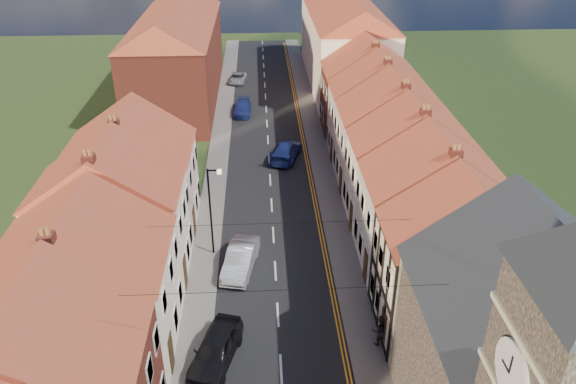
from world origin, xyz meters
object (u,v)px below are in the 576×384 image
Objects in this scene: car_distant at (238,78)px; car_near at (216,349)px; car_mid at (241,259)px; car_far at (242,108)px; car_far_b at (286,151)px; lamppost at (212,207)px; pedestrian_right at (380,330)px; church at (560,383)px.

car_near is at bearing -83.27° from car_distant.
car_far is (-0.35, 26.57, -0.13)m from car_mid.
car_far_b is (4.70, -21.13, 0.18)m from car_distant.
car_far is (0.73, 34.10, -0.15)m from car_near.
lamppost is at bearing -90.41° from car_far.
car_mid reaches higher than car_far.
lamppost reaches higher than car_mid.
car_near is at bearing 4.60° from pedestrian_right.
car_far reaches higher than car_distant.
pedestrian_right reaches higher than car_far_b.
car_far_b is at bearing 88.69° from car_mid.
car_near is 23.68m from car_far_b.
lamppost is 35.26m from car_distant.
car_distant is at bearing 96.75° from car_far.
pedestrian_right is (7.57, -33.51, 0.39)m from car_far.
car_far is 34.35m from pedestrian_right.
church is 53.57m from car_distant.
church is 43.54m from car_far.
car_near is 1.00× the size of car_mid.
car_far is 10.26m from car_distant.
lamppost is 3.35× the size of pedestrian_right.
car_distant is (-12.56, 51.81, -5.33)m from church.
lamppost reaches higher than car_near.
car_far_b is (-7.86, 30.68, -5.16)m from church.
lamppost is 9.63m from car_near.
car_distant is at bearing 103.37° from car_mid.
church reaches higher than car_far_b.
church reaches higher than car_near.
car_far is 0.86× the size of car_far_b.
car_far_b is (3.97, -10.89, 0.10)m from car_far.
pedestrian_right is at bearing -32.15° from car_mid.
pedestrian_right is (7.22, -6.93, 0.27)m from car_mid.
car_far is 11.59m from car_far_b.
car_mid reaches higher than car_far_b.
car_far_b reaches higher than car_distant.
car_mid is 36.83m from car_distant.
car_distant is at bearing 89.00° from lamppost.
pedestrian_right reaches higher than car_distant.
lamppost is 12.65m from pedestrian_right.
car_far is at bearing -76.76° from pedestrian_right.
church is 8.49× the size of pedestrian_right.
car_distant is at bearing -60.35° from car_far_b.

